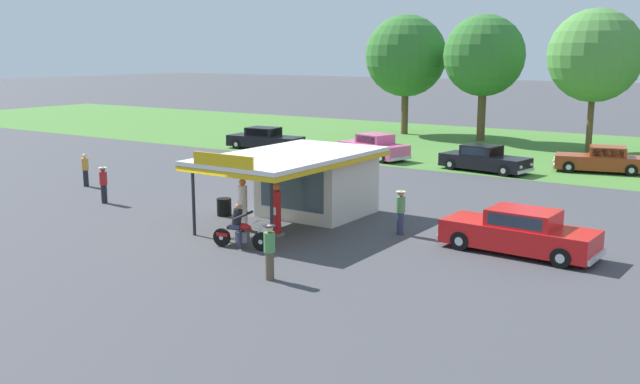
{
  "coord_description": "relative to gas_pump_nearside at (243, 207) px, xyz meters",
  "views": [
    {
      "loc": [
        17.25,
        -18.65,
        6.64
      ],
      "look_at": [
        2.5,
        3.4,
        1.4
      ],
      "focal_mm": 39.9,
      "sensor_mm": 36.0,
      "label": 1
    }
  ],
  "objects": [
    {
      "name": "ground_plane",
      "position": [
        -0.28,
        -1.48,
        -0.91
      ],
      "size": [
        300.0,
        300.0,
        0.0
      ],
      "primitive_type": "plane",
      "color": "#424247"
    },
    {
      "name": "grass_verge_strip",
      "position": [
        -0.28,
        28.52,
        -0.9
      ],
      "size": [
        120.0,
        24.0,
        0.01
      ],
      "primitive_type": "cube",
      "color": "#477A33",
      "rests_on": "ground"
    },
    {
      "name": "service_station_kiosk",
      "position": [
        0.79,
        3.35,
        0.72
      ],
      "size": [
        4.51,
        7.91,
        3.21
      ],
      "color": "beige",
      "rests_on": "ground"
    },
    {
      "name": "gas_pump_nearside",
      "position": [
        0.0,
        0.0,
        0.0
      ],
      "size": [
        0.44,
        0.44,
        1.98
      ],
      "color": "slate",
      "rests_on": "ground"
    },
    {
      "name": "gas_pump_offside",
      "position": [
        1.59,
        -0.0,
        -0.01
      ],
      "size": [
        0.44,
        0.44,
        1.95
      ],
      "color": "slate",
      "rests_on": "ground"
    },
    {
      "name": "motorcycle_with_rider",
      "position": [
        1.57,
        -2.04,
        -0.25
      ],
      "size": [
        2.14,
        0.74,
        1.58
      ],
      "color": "black",
      "rests_on": "ground"
    },
    {
      "name": "featured_classic_sedan",
      "position": [
        9.71,
        2.71,
        -0.21
      ],
      "size": [
        5.33,
        2.09,
        1.52
      ],
      "color": "red",
      "rests_on": "ground"
    },
    {
      "name": "parked_car_second_row_spare",
      "position": [
        8.18,
        21.35,
        -0.23
      ],
      "size": [
        5.18,
        2.84,
        1.48
      ],
      "color": "#993819",
      "rests_on": "ground"
    },
    {
      "name": "parked_car_back_row_right",
      "position": [
        -4.9,
        18.61,
        -0.18
      ],
      "size": [
        5.12,
        3.03,
        1.6
      ],
      "color": "#E55993",
      "rests_on": "ground"
    },
    {
      "name": "parked_car_back_row_far_right",
      "position": [
        -13.49,
        18.52,
        -0.22
      ],
      "size": [
        5.69,
        2.4,
        1.51
      ],
      "color": "black",
      "rests_on": "ground"
    },
    {
      "name": "parked_car_back_row_left",
      "position": [
        2.59,
        18.06,
        -0.24
      ],
      "size": [
        5.36,
        2.61,
        1.48
      ],
      "color": "black",
      "rests_on": "ground"
    },
    {
      "name": "bystander_leaning_by_kiosk",
      "position": [
        -8.32,
        0.33,
        -0.03
      ],
      "size": [
        0.36,
        0.36,
        1.64
      ],
      "color": "black",
      "rests_on": "ground"
    },
    {
      "name": "bystander_admiring_sedan",
      "position": [
        -12.33,
        2.5,
        -0.04
      ],
      "size": [
        0.34,
        0.34,
        1.65
      ],
      "color": "black",
      "rests_on": "ground"
    },
    {
      "name": "bystander_standing_back_lot",
      "position": [
        4.51,
        -4.18,
        -0.01
      ],
      "size": [
        0.37,
        0.37,
        1.68
      ],
      "color": "brown",
      "rests_on": "ground"
    },
    {
      "name": "bystander_strolling_foreground",
      "position": [
        5.26,
        2.71,
        -0.02
      ],
      "size": [
        0.36,
        0.36,
        1.65
      ],
      "color": "#2D3351",
      "rests_on": "ground"
    },
    {
      "name": "tree_oak_far_right",
      "position": [
        -9.72,
        32.24,
        5.41
      ],
      "size": [
        6.56,
        6.56,
        9.62
      ],
      "color": "brown",
      "rests_on": "ground"
    },
    {
      "name": "tree_oak_distant_spare",
      "position": [
        5.51,
        29.7,
        5.49
      ],
      "size": [
        6.16,
        6.16,
        9.49
      ],
      "color": "brown",
      "rests_on": "ground"
    },
    {
      "name": "tree_oak_centre",
      "position": [
        -2.76,
        31.28,
        5.45
      ],
      "size": [
        6.04,
        6.04,
        9.4
      ],
      "color": "brown",
      "rests_on": "ground"
    },
    {
      "name": "spare_tire_stack",
      "position": [
        -2.23,
        1.45,
        -0.55
      ],
      "size": [
        0.6,
        0.6,
        0.72
      ],
      "color": "black",
      "rests_on": "ground"
    }
  ]
}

